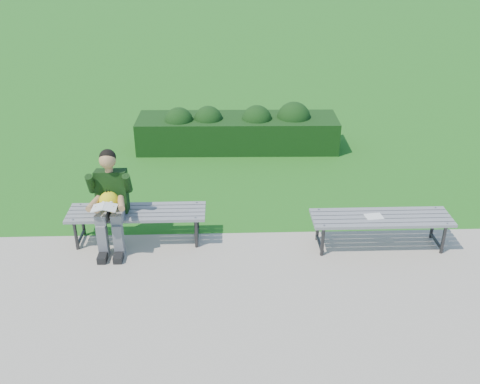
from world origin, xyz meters
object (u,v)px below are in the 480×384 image
at_px(bench_left, 137,215).
at_px(paper_sheet, 374,216).
at_px(hedge, 239,130).
at_px(seated_boy, 110,198).
at_px(bench_right, 381,220).

distance_m(bench_left, paper_sheet, 3.09).
bearing_deg(bench_left, hedge, 66.24).
distance_m(hedge, seated_boy, 3.84).
height_order(hedge, bench_left, hedge).
height_order(bench_left, paper_sheet, bench_left).
height_order(bench_left, seated_boy, seated_boy).
relative_size(bench_left, bench_right, 1.00).
distance_m(hedge, bench_left, 3.61).
height_order(hedge, seated_boy, seated_boy).
relative_size(bench_right, seated_boy, 1.37).
bearing_deg(seated_boy, paper_sheet, -2.64).
bearing_deg(bench_left, bench_right, -4.53).
relative_size(hedge, seated_boy, 2.85).
xyz_separation_m(hedge, paper_sheet, (1.63, -3.55, 0.10)).
bearing_deg(seated_boy, bench_left, 17.73).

